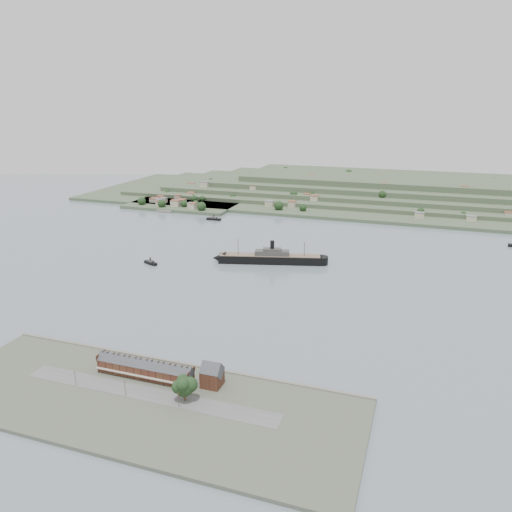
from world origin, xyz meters
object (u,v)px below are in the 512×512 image
(steamship, at_px, (267,258))
(tugboat, at_px, (151,263))
(terrace_row, at_px, (145,369))
(fig_tree, at_px, (184,386))
(gabled_building, at_px, (212,375))

(steamship, distance_m, tugboat, 106.92)
(terrace_row, xyz_separation_m, steamship, (0.26, 212.55, -2.11))
(tugboat, xyz_separation_m, fig_tree, (129.78, -187.13, 8.66))
(steamship, relative_size, fig_tree, 7.70)
(steamship, height_order, tugboat, steamship)
(terrace_row, height_order, fig_tree, fig_tree)
(gabled_building, distance_m, tugboat, 218.30)
(steamship, bearing_deg, fig_tree, -82.40)
(terrace_row, relative_size, tugboat, 3.59)
(fig_tree, bearing_deg, tugboat, 124.74)
(terrace_row, relative_size, fig_tree, 4.08)
(terrace_row, bearing_deg, tugboat, 119.75)
(gabled_building, height_order, fig_tree, gabled_building)
(steamship, distance_m, fig_tree, 227.81)
(terrace_row, distance_m, fig_tree, 33.31)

